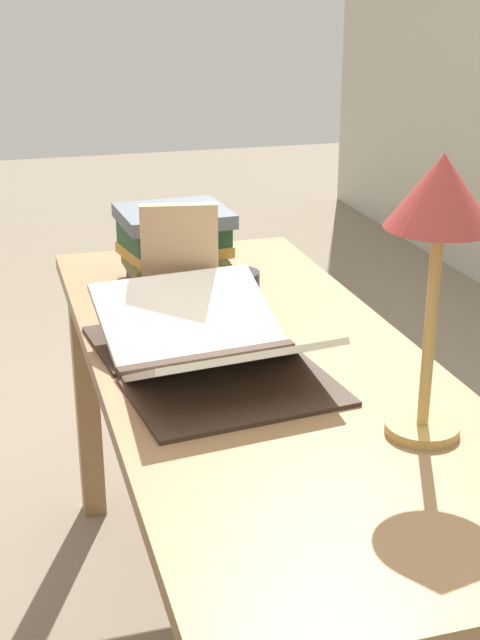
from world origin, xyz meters
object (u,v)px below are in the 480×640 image
Objects in this scene: book_stack_tall at (174,245)px; open_book at (208,349)px; reading_lamp at (440,215)px; book_standing_upright at (180,261)px; coffee_mug at (238,293)px.

open_book is at bearing -4.96° from book_stack_tall.
open_book is at bearing -143.47° from reading_lamp.
reading_lamp reaches higher than book_standing_upright.
coffee_mug is (-0.24, 0.12, 0.01)m from open_book.
book_stack_tall reaches higher than open_book.
book_standing_upright is (0.20, -0.03, 0.03)m from book_stack_tall.
book_stack_tall is 0.20m from book_standing_upright.
open_book is 2.16× the size of book_stack_tall.
book_standing_upright is at bearing -158.18° from reading_lamp.
book_standing_upright is at bearing 171.79° from open_book.
reading_lamp is (0.34, 0.25, 0.31)m from open_book.
reading_lamp is at bearing 14.68° from book_stack_tall.
book_standing_upright is 2.06× the size of coffee_mug.
open_book is 0.53m from reading_lamp.
reading_lamp is (0.81, 0.21, 0.25)m from book_stack_tall.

